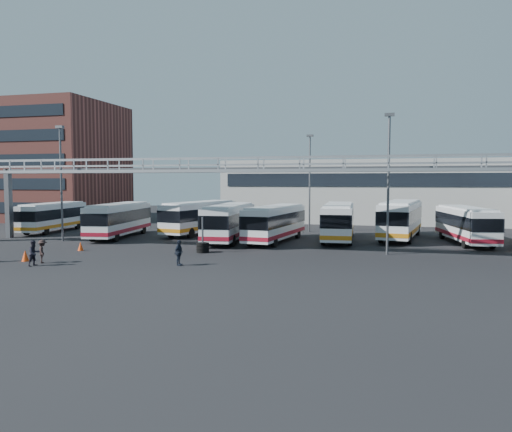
% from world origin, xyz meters
% --- Properties ---
extents(ground, '(140.00, 140.00, 0.00)m').
position_xyz_m(ground, '(0.00, 0.00, 0.00)').
color(ground, black).
rests_on(ground, ground).
extents(gantry, '(51.40, 5.15, 7.10)m').
position_xyz_m(gantry, '(0.00, 5.87, 5.51)').
color(gantry, '#999CA1').
rests_on(gantry, ground).
extents(apartment_building, '(18.00, 15.00, 16.00)m').
position_xyz_m(apartment_building, '(-34.00, 30.00, 8.00)').
color(apartment_building, brown).
rests_on(apartment_building, ground).
extents(warehouse, '(42.00, 14.00, 8.00)m').
position_xyz_m(warehouse, '(12.00, 38.00, 4.00)').
color(warehouse, '#9E9E99').
rests_on(warehouse, ground).
extents(light_pole_left, '(0.70, 0.35, 10.21)m').
position_xyz_m(light_pole_left, '(-16.00, 8.00, 5.73)').
color(light_pole_left, '#4C4F54').
rests_on(light_pole_left, ground).
extents(light_pole_mid, '(0.70, 0.35, 10.21)m').
position_xyz_m(light_pole_mid, '(12.00, 7.00, 5.73)').
color(light_pole_mid, '#4C4F54').
rests_on(light_pole_mid, ground).
extents(light_pole_back, '(0.70, 0.35, 10.21)m').
position_xyz_m(light_pole_back, '(4.00, 22.00, 5.73)').
color(light_pole_back, '#4C4F54').
rests_on(light_pole_back, ground).
extents(bus_0, '(3.50, 10.30, 3.06)m').
position_xyz_m(bus_0, '(-22.02, 14.79, 1.70)').
color(bus_0, silver).
rests_on(bus_0, ground).
extents(bus_2, '(3.81, 10.89, 3.24)m').
position_xyz_m(bus_2, '(-12.64, 11.97, 1.79)').
color(bus_2, silver).
rests_on(bus_2, ground).
extents(bus_3, '(4.48, 11.15, 3.30)m').
position_xyz_m(bus_3, '(-6.26, 16.58, 1.83)').
color(bus_3, silver).
rests_on(bus_3, ground).
extents(bus_4, '(3.27, 10.95, 3.28)m').
position_xyz_m(bus_4, '(-1.55, 11.65, 1.81)').
color(bus_4, silver).
rests_on(bus_4, ground).
extents(bus_5, '(3.59, 10.72, 3.19)m').
position_xyz_m(bus_5, '(2.47, 12.23, 1.77)').
color(bus_5, silver).
rests_on(bus_5, ground).
extents(bus_6, '(3.12, 11.08, 3.33)m').
position_xyz_m(bus_6, '(7.74, 14.69, 1.84)').
color(bus_6, silver).
rests_on(bus_6, ground).
extents(bus_7, '(4.34, 11.83, 3.51)m').
position_xyz_m(bus_7, '(13.19, 17.46, 1.94)').
color(bus_7, silver).
rests_on(bus_7, ground).
extents(bus_8, '(4.07, 10.57, 3.13)m').
position_xyz_m(bus_8, '(18.47, 15.34, 1.73)').
color(bus_8, silver).
rests_on(bus_8, ground).
extents(pedestrian_b, '(0.79, 0.92, 1.62)m').
position_xyz_m(pedestrian_b, '(-9.55, -3.75, 0.81)').
color(pedestrian_b, black).
rests_on(pedestrian_b, ground).
extents(pedestrian_c, '(1.04, 1.14, 1.53)m').
position_xyz_m(pedestrian_c, '(-9.76, -2.69, 0.77)').
color(pedestrian_c, black).
rests_on(pedestrian_c, ground).
extents(pedestrian_d, '(0.46, 0.98, 1.63)m').
position_xyz_m(pedestrian_d, '(-0.76, -1.32, 0.81)').
color(pedestrian_d, '#1A212F').
rests_on(pedestrian_d, ground).
extents(cone_left, '(0.61, 0.61, 0.76)m').
position_xyz_m(cone_left, '(-11.37, -2.36, 0.38)').
color(cone_left, '#F4440D').
rests_on(cone_left, ground).
extents(cone_right, '(0.54, 0.54, 0.68)m').
position_xyz_m(cone_right, '(-10.85, 3.08, 0.34)').
color(cone_right, '#F4440D').
rests_on(cone_right, ground).
extents(tire_stack, '(0.94, 0.94, 2.69)m').
position_xyz_m(tire_stack, '(-1.37, 4.50, 0.45)').
color(tire_stack, black).
rests_on(tire_stack, ground).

